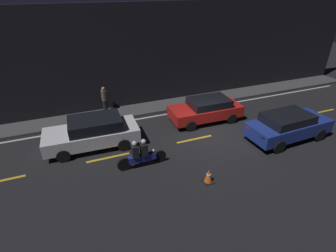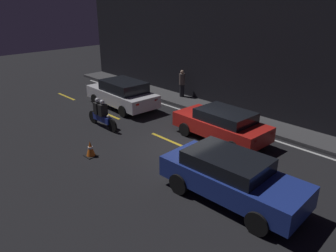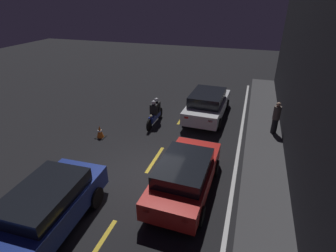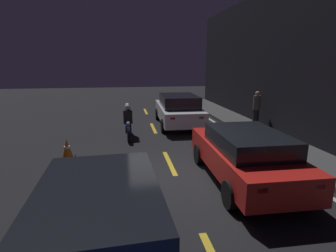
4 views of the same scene
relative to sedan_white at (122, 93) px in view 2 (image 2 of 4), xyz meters
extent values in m
plane|color=black|center=(5.94, -1.29, -0.79)|extent=(56.00, 56.00, 0.00)
cube|color=#424244|center=(5.94, 3.06, -0.71)|extent=(28.00, 1.63, 0.16)
cube|color=black|center=(5.94, 4.03, 2.34)|extent=(28.00, 0.30, 6.27)
cube|color=gold|center=(-4.06, -1.29, -0.79)|extent=(2.00, 0.14, 0.01)
cube|color=gold|center=(0.44, -1.29, -0.79)|extent=(2.00, 0.14, 0.01)
cube|color=gold|center=(4.94, -1.29, -0.79)|extent=(2.00, 0.14, 0.01)
cube|color=gold|center=(9.44, -1.29, -0.79)|extent=(2.00, 0.14, 0.01)
cube|color=silver|center=(5.94, 2.00, -0.79)|extent=(25.20, 0.14, 0.01)
cube|color=silver|center=(-0.06, 0.00, -0.16)|extent=(4.53, 1.99, 0.66)
cube|color=black|center=(0.16, -0.01, 0.44)|extent=(2.51, 1.74, 0.54)
cube|color=red|center=(2.12, -0.67, 0.01)|extent=(0.07, 0.20, 0.10)
cube|color=red|center=(2.16, 0.52, 0.01)|extent=(0.07, 0.20, 0.10)
cylinder|color=black|center=(-1.48, -0.85, -0.49)|extent=(0.61, 0.20, 0.61)
cylinder|color=black|center=(-1.42, 0.95, -0.49)|extent=(0.61, 0.20, 0.61)
cylinder|color=black|center=(1.29, -0.94, -0.49)|extent=(0.61, 0.20, 0.61)
cylinder|color=black|center=(1.35, 0.85, -0.49)|extent=(0.61, 0.20, 0.61)
cube|color=red|center=(6.44, 0.40, -0.18)|extent=(4.19, 1.83, 0.63)
cube|color=black|center=(6.64, 0.39, 0.35)|extent=(2.32, 1.61, 0.43)
cube|color=red|center=(8.47, -0.21, -0.02)|extent=(0.06, 0.20, 0.10)
cube|color=red|center=(8.49, 0.91, -0.02)|extent=(0.06, 0.20, 0.10)
cylinder|color=black|center=(5.13, -0.42, -0.49)|extent=(0.61, 0.19, 0.60)
cylinder|color=black|center=(5.17, 1.27, -0.49)|extent=(0.61, 0.19, 0.60)
cylinder|color=black|center=(7.70, -0.48, -0.49)|extent=(0.61, 0.19, 0.60)
cylinder|color=black|center=(7.74, 1.21, -0.49)|extent=(0.61, 0.19, 0.60)
cube|color=navy|center=(9.44, -2.95, -0.12)|extent=(4.45, 1.91, 0.67)
cube|color=black|center=(9.22, -2.96, 0.44)|extent=(2.47, 1.66, 0.43)
cube|color=red|center=(7.25, -2.47, 0.05)|extent=(0.07, 0.20, 0.10)
cube|color=red|center=(7.30, -3.61, 0.05)|extent=(0.07, 0.20, 0.10)
cylinder|color=black|center=(10.76, -2.05, -0.45)|extent=(0.68, 0.21, 0.68)
cylinder|color=black|center=(10.83, -3.75, -0.45)|extent=(0.68, 0.21, 0.68)
cylinder|color=black|center=(8.04, -2.16, -0.45)|extent=(0.68, 0.21, 0.68)
cylinder|color=black|center=(8.11, -3.86, -0.45)|extent=(0.68, 0.21, 0.68)
cylinder|color=black|center=(2.56, -2.48, -0.48)|extent=(0.61, 0.08, 0.61)
cylinder|color=black|center=(0.95, -2.47, -0.48)|extent=(0.61, 0.10, 0.61)
cube|color=navy|center=(1.76, -2.48, -0.33)|extent=(1.23, 0.24, 0.30)
sphere|color=#F2EABF|center=(2.28, -2.48, -0.10)|extent=(0.14, 0.14, 0.14)
cube|color=black|center=(1.86, -2.48, 0.09)|extent=(0.28, 0.36, 0.55)
sphere|color=silver|center=(1.86, -2.48, 0.48)|extent=(0.22, 0.22, 0.22)
cube|color=black|center=(1.46, -2.48, 0.09)|extent=(0.28, 0.36, 0.55)
sphere|color=silver|center=(1.46, -2.48, 0.48)|extent=(0.22, 0.22, 0.22)
cube|color=black|center=(3.96, -4.47, -0.78)|extent=(0.44, 0.44, 0.03)
cone|color=orange|center=(3.96, -4.47, -0.46)|extent=(0.34, 0.34, 0.60)
cylinder|color=white|center=(3.96, -4.47, -0.43)|extent=(0.19, 0.19, 0.07)
cylinder|color=black|center=(1.17, 3.49, -0.27)|extent=(0.28, 0.28, 0.73)
cylinder|color=#594C47|center=(1.17, 3.49, 0.42)|extent=(0.34, 0.34, 0.65)
sphere|color=tan|center=(1.17, 3.49, 0.84)|extent=(0.21, 0.21, 0.21)
camera|label=1|loc=(-0.62, -11.62, 6.42)|focal=28.00mm
camera|label=2|loc=(14.19, -10.17, 4.98)|focal=35.00mm
camera|label=3|loc=(13.53, 2.06, 5.40)|focal=28.00mm
camera|label=4|loc=(12.42, -2.58, 2.19)|focal=28.00mm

